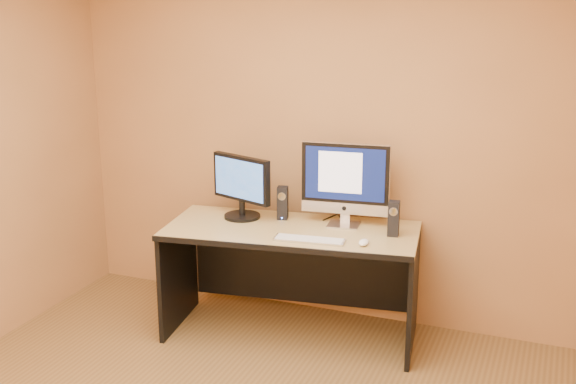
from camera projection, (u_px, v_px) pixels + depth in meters
walls at (201, 222)px, 3.33m from camera, size 4.00×4.00×2.60m
desk at (291, 282)px, 4.97m from camera, size 1.78×0.97×0.78m
imac at (344, 184)px, 4.85m from camera, size 0.63×0.29×0.58m
second_monitor at (242, 187)px, 5.04m from camera, size 0.56×0.41×0.44m
speaker_left at (283, 203)px, 5.04m from camera, size 0.09×0.09×0.23m
speaker_right at (394, 219)px, 4.69m from camera, size 0.08×0.08×0.23m
keyboard at (309, 240)px, 4.62m from camera, size 0.47×0.18×0.02m
mouse at (364, 242)px, 4.54m from camera, size 0.06×0.11×0.04m
cable_a at (345, 221)px, 5.02m from camera, size 0.15×0.19×0.01m
cable_b at (331, 217)px, 5.10m from camera, size 0.06×0.19×0.01m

